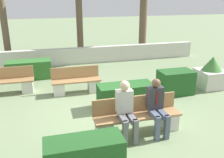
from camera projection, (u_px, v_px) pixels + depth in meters
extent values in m
plane|color=gray|center=(113.00, 115.00, 6.96)|extent=(60.00, 60.00, 0.00)
cube|color=beige|center=(82.00, 56.00, 12.02)|extent=(11.65, 0.30, 0.78)
cube|color=#A37A4C|center=(138.00, 116.00, 5.96)|extent=(2.13, 0.44, 0.05)
cube|color=#A37A4C|center=(135.00, 104.00, 6.11)|extent=(2.13, 0.04, 0.40)
cube|color=beige|center=(104.00, 130.00, 5.83)|extent=(0.36, 0.40, 0.42)
cube|color=beige|center=(169.00, 120.00, 6.25)|extent=(0.36, 0.40, 0.42)
cube|color=#A37A4C|center=(3.00, 82.00, 8.29)|extent=(1.95, 0.44, 0.05)
cube|color=#A37A4C|center=(3.00, 73.00, 8.44)|extent=(1.95, 0.04, 0.40)
cube|color=beige|center=(28.00, 86.00, 8.56)|extent=(0.36, 0.40, 0.42)
cube|color=#A37A4C|center=(76.00, 81.00, 8.39)|extent=(1.64, 0.44, 0.05)
cube|color=#A37A4C|center=(75.00, 72.00, 8.53)|extent=(1.64, 0.04, 0.40)
cube|color=beige|center=(59.00, 89.00, 8.31)|extent=(0.36, 0.40, 0.42)
cube|color=beige|center=(94.00, 86.00, 8.61)|extent=(0.36, 0.40, 0.42)
cube|color=#515B70|center=(154.00, 115.00, 5.82)|extent=(0.14, 0.46, 0.13)
cube|color=#515B70|center=(162.00, 114.00, 5.87)|extent=(0.14, 0.46, 0.13)
cube|color=#515B70|center=(157.00, 129.00, 5.69)|extent=(0.11, 0.11, 0.60)
cube|color=#515B70|center=(167.00, 127.00, 5.75)|extent=(0.11, 0.11, 0.60)
cube|color=#333338|center=(155.00, 98.00, 5.96)|extent=(0.38, 0.22, 0.54)
sphere|color=brown|center=(156.00, 83.00, 5.82)|extent=(0.21, 0.21, 0.21)
cube|color=maroon|center=(157.00, 99.00, 5.85)|extent=(0.06, 0.01, 0.35)
cube|color=slate|center=(123.00, 119.00, 5.63)|extent=(0.14, 0.46, 0.13)
cube|color=slate|center=(131.00, 118.00, 5.68)|extent=(0.14, 0.46, 0.13)
cube|color=slate|center=(125.00, 134.00, 5.49)|extent=(0.11, 0.11, 0.60)
cube|color=slate|center=(135.00, 132.00, 5.55)|extent=(0.11, 0.11, 0.60)
cube|color=beige|center=(124.00, 101.00, 5.77)|extent=(0.38, 0.22, 0.54)
sphere|color=beige|center=(125.00, 86.00, 5.62)|extent=(0.23, 0.23, 0.23)
cube|color=#235623|center=(175.00, 82.00, 8.36)|extent=(1.13, 0.70, 0.80)
cube|color=#33702D|center=(29.00, 70.00, 9.89)|extent=(1.71, 0.71, 0.72)
cube|color=#235623|center=(126.00, 95.00, 7.43)|extent=(1.64, 0.66, 0.69)
cube|color=#235623|center=(84.00, 154.00, 4.79)|extent=(1.51, 0.62, 0.62)
cube|color=beige|center=(211.00, 78.00, 9.00)|extent=(0.95, 0.95, 0.63)
cone|color=#47843D|center=(213.00, 63.00, 8.82)|extent=(0.71, 0.71, 0.49)
cylinder|color=brown|center=(5.00, 26.00, 11.60)|extent=(0.31, 0.31, 3.59)
cylinder|color=brown|center=(79.00, 19.00, 12.92)|extent=(0.33, 0.33, 3.96)
cylinder|color=brown|center=(143.00, 19.00, 13.47)|extent=(0.41, 0.41, 3.87)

